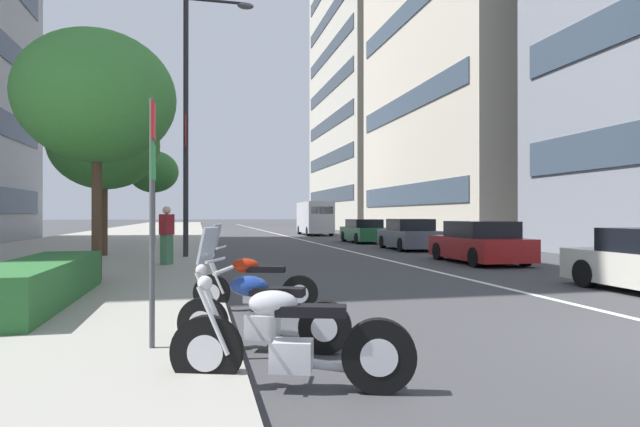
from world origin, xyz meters
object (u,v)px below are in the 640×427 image
at_px(motorcycle_mid_row, 253,285).
at_px(delivery_van_ahead, 315,217).
at_px(parking_sign_by_curb, 153,192).
at_px(car_approaching_light, 364,231).
at_px(street_tree_mid_sidewalk, 105,144).
at_px(street_lamp_with_banners, 195,104).
at_px(motorcycle_far_end_row, 259,314).
at_px(pedestrian_on_plaza, 167,235).
at_px(street_tree_by_lamp_post, 97,98).
at_px(street_tree_far_plaza, 153,172).
at_px(car_mid_block_traffic, 479,243).
at_px(car_lead_in_lane, 409,235).
at_px(motorcycle_under_tarp, 289,344).

xyz_separation_m(motorcycle_mid_row, delivery_van_ahead, (32.44, -8.31, 1.00)).
bearing_deg(motorcycle_mid_row, parking_sign_by_curb, 79.73).
bearing_deg(car_approaching_light, street_tree_mid_sidewalk, 127.07).
relative_size(parking_sign_by_curb, street_lamp_with_banners, 0.30).
height_order(motorcycle_far_end_row, delivery_van_ahead, delivery_van_ahead).
relative_size(motorcycle_far_end_row, pedestrian_on_plaza, 1.15).
relative_size(street_tree_by_lamp_post, street_tree_far_plaza, 1.15).
relative_size(car_mid_block_traffic, car_lead_in_lane, 1.00).
distance_m(street_lamp_with_banners, pedestrian_on_plaza, 5.43).
bearing_deg(delivery_van_ahead, car_approaching_light, -177.19).
relative_size(street_tree_by_lamp_post, pedestrian_on_plaza, 3.24).
xyz_separation_m(car_approaching_light, street_tree_by_lamp_post, (-16.73, 11.76, 3.62)).
bearing_deg(street_lamp_with_banners, motorcycle_far_end_row, -176.35).
bearing_deg(motorcycle_far_end_row, parking_sign_by_curb, 30.69).
xyz_separation_m(car_mid_block_traffic, street_lamp_with_banners, (3.07, 9.37, 4.89)).
bearing_deg(car_approaching_light, motorcycle_far_end_row, 160.63).
distance_m(street_tree_by_lamp_post, street_tree_far_plaza, 16.17).
bearing_deg(car_lead_in_lane, motorcycle_far_end_row, 154.43).
relative_size(street_lamp_with_banners, street_tree_far_plaza, 1.89).
relative_size(motorcycle_far_end_row, delivery_van_ahead, 0.34).
bearing_deg(car_approaching_light, parking_sign_by_curb, 158.24).
relative_size(car_lead_in_lane, car_approaching_light, 0.91).
xyz_separation_m(motorcycle_far_end_row, pedestrian_on_plaza, (9.89, 1.62, 0.60)).
height_order(parking_sign_by_curb, street_lamp_with_banners, street_lamp_with_banners).
height_order(delivery_van_ahead, street_tree_by_lamp_post, street_tree_by_lamp_post).
distance_m(car_approaching_light, street_tree_far_plaza, 12.29).
bearing_deg(car_lead_in_lane, car_mid_block_traffic, 179.64).
height_order(car_approaching_light, street_tree_far_plaza, street_tree_far_plaza).
distance_m(street_tree_by_lamp_post, pedestrian_on_plaza, 4.93).
relative_size(motorcycle_under_tarp, street_tree_mid_sidewalk, 0.38).
relative_size(street_tree_far_plaza, pedestrian_on_plaza, 2.82).
distance_m(motorcycle_mid_row, street_tree_mid_sidewalk, 12.72).
relative_size(car_approaching_light, parking_sign_by_curb, 1.68).
xyz_separation_m(car_lead_in_lane, delivery_van_ahead, (18.44, 0.42, 0.76)).
xyz_separation_m(motorcycle_far_end_row, car_lead_in_lane, (16.57, -8.92, 0.23)).
xyz_separation_m(car_mid_block_traffic, delivery_van_ahead, (25.31, 0.05, 0.77)).
distance_m(motorcycle_far_end_row, street_lamp_with_banners, 13.79).
relative_size(motorcycle_under_tarp, street_lamp_with_banners, 0.24).
height_order(car_approaching_light, street_lamp_with_banners, street_lamp_with_banners).
distance_m(motorcycle_mid_row, delivery_van_ahead, 33.51).
distance_m(motorcycle_under_tarp, pedestrian_on_plaza, 11.49).
bearing_deg(car_lead_in_lane, parking_sign_by_curb, 151.57).
bearing_deg(motorcycle_mid_row, street_tree_far_plaza, -64.31).
bearing_deg(motorcycle_under_tarp, car_lead_in_lane, -97.58).
xyz_separation_m(parking_sign_by_curb, street_tree_mid_sidewalk, (14.13, 2.83, 2.32)).
bearing_deg(motorcycle_mid_row, street_lamp_with_banners, -67.84).
bearing_deg(car_approaching_light, street_lamp_with_banners, 138.62).
relative_size(motorcycle_far_end_row, street_lamp_with_banners, 0.22).
distance_m(car_mid_block_traffic, street_tree_far_plaza, 17.63).
xyz_separation_m(car_mid_block_traffic, parking_sign_by_curb, (-9.87, 9.75, 1.21)).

